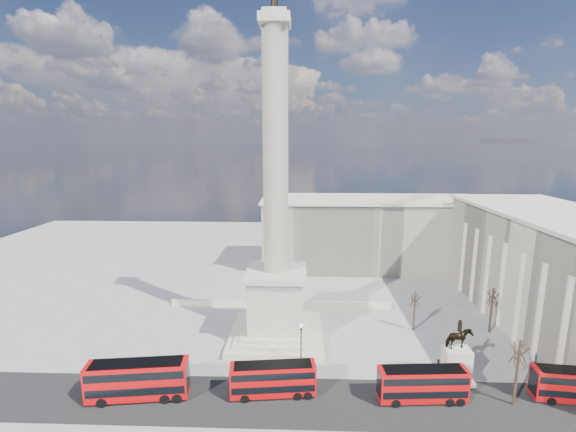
% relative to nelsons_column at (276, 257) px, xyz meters
% --- Properties ---
extents(ground, '(180.00, 180.00, 0.00)m').
position_rel_nelsons_column_xyz_m(ground, '(0.00, -5.00, -12.92)').
color(ground, '#999791').
rests_on(ground, ground).
extents(asphalt_road, '(120.00, 9.00, 0.01)m').
position_rel_nelsons_column_xyz_m(asphalt_road, '(5.00, -15.00, -12.91)').
color(asphalt_road, '#252525').
rests_on(asphalt_road, ground).
extents(nelsons_column, '(14.00, 14.00, 49.85)m').
position_rel_nelsons_column_xyz_m(nelsons_column, '(0.00, 0.00, 0.00)').
color(nelsons_column, beige).
rests_on(nelsons_column, ground).
extents(balustrade_wall, '(40.00, 0.60, 1.10)m').
position_rel_nelsons_column_xyz_m(balustrade_wall, '(0.00, 11.00, -12.37)').
color(balustrade_wall, beige).
rests_on(balustrade_wall, ground).
extents(building_east, '(19.00, 46.00, 18.60)m').
position_rel_nelsons_column_xyz_m(building_east, '(45.00, 5.00, -3.59)').
color(building_east, '#C0B89D').
rests_on(building_east, ground).
extents(building_northeast, '(51.00, 17.00, 16.60)m').
position_rel_nelsons_column_xyz_m(building_northeast, '(20.00, 35.00, -4.59)').
color(building_northeast, '#C0B89D').
rests_on(building_northeast, ground).
extents(red_bus_a, '(11.72, 4.04, 4.65)m').
position_rel_nelsons_column_xyz_m(red_bus_a, '(-15.14, -15.05, -10.48)').
color(red_bus_a, '#C0090B').
rests_on(red_bus_a, ground).
extents(red_bus_b, '(10.23, 3.39, 4.07)m').
position_rel_nelsons_column_xyz_m(red_bus_b, '(0.55, -13.94, -10.78)').
color(red_bus_b, '#C0090B').
rests_on(red_bus_b, ground).
extents(red_bus_c, '(10.27, 2.99, 4.11)m').
position_rel_nelsons_column_xyz_m(red_bus_c, '(17.89, -14.30, -10.76)').
color(red_bus_c, '#C0090B').
rests_on(red_bus_c, ground).
extents(victorian_lamp, '(0.57, 0.57, 6.64)m').
position_rel_nelsons_column_xyz_m(victorian_lamp, '(3.77, -8.82, -9.00)').
color(victorian_lamp, black).
rests_on(victorian_lamp, ground).
extents(equestrian_statue, '(3.97, 2.98, 8.27)m').
position_rel_nelsons_column_xyz_m(equestrian_statue, '(23.25, -10.27, -10.04)').
color(equestrian_statue, beige).
rests_on(equestrian_statue, ground).
extents(bare_tree_near, '(1.93, 1.93, 8.44)m').
position_rel_nelsons_column_xyz_m(bare_tree_near, '(28.16, -14.61, -6.27)').
color(bare_tree_near, '#332319').
rests_on(bare_tree_near, ground).
extents(bare_tree_mid, '(1.79, 1.79, 6.79)m').
position_rel_nelsons_column_xyz_m(bare_tree_mid, '(21.72, 2.88, -7.57)').
color(bare_tree_mid, '#332319').
rests_on(bare_tree_mid, ground).
extents(bare_tree_far, '(1.89, 1.89, 7.71)m').
position_rel_nelsons_column_xyz_m(bare_tree_far, '(33.53, 2.60, -6.84)').
color(bare_tree_far, '#332319').
rests_on(bare_tree_far, ground).
extents(pedestrian_walking, '(0.79, 0.64, 1.89)m').
position_rel_nelsons_column_xyz_m(pedestrian_walking, '(19.81, -11.50, -11.97)').
color(pedestrian_walking, black).
rests_on(pedestrian_walking, ground).
extents(pedestrian_standing, '(0.95, 0.77, 1.83)m').
position_rel_nelsons_column_xyz_m(pedestrian_standing, '(21.64, -8.51, -12.00)').
color(pedestrian_standing, black).
rests_on(pedestrian_standing, ground).
extents(pedestrian_crossing, '(0.98, 1.00, 1.69)m').
position_rel_nelsons_column_xyz_m(pedestrian_crossing, '(17.63, -11.25, -12.07)').
color(pedestrian_crossing, black).
rests_on(pedestrian_crossing, ground).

